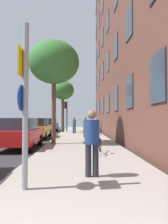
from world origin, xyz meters
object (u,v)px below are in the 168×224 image
object	(u,v)px
sign_post	(24,98)
tree_far	(63,91)
bicycle_0	(99,145)
bicycle_2	(95,132)
traffic_light	(66,111)
tree_near	(54,63)
pedestrian_1	(85,126)
bicycle_1	(95,135)
car_3	(50,125)
car_1	(20,133)
car_2	(37,128)
pedestrian_2	(74,124)
pedestrian_0	(92,139)

from	to	relation	value
sign_post	tree_far	distance (m)	18.38
bicycle_0	bicycle_2	xyz separation A→B (m)	(0.62, 8.66, 0.00)
sign_post	bicycle_0	distance (m)	5.06
bicycle_0	traffic_light	bearing A→B (deg)	98.18
tree_near	pedestrian_1	bearing A→B (deg)	63.41
bicycle_1	tree_near	bearing A→B (deg)	-152.18
bicycle_2	car_3	size ratio (longest dim) A/B	0.39
bicycle_1	bicycle_2	distance (m)	3.88
bicycle_2	sign_post	bearing A→B (deg)	-101.55
traffic_light	pedestrian_1	size ratio (longest dim) A/B	2.19
tree_near	car_1	world-z (taller)	tree_near
tree_near	bicycle_1	world-z (taller)	tree_near
car_2	traffic_light	bearing A→B (deg)	76.40
bicycle_0	pedestrian_2	distance (m)	11.83
tree_near	pedestrian_0	xyz separation A→B (m)	(1.78, -6.90, -3.83)
pedestrian_0	pedestrian_1	size ratio (longest dim) A/B	1.06
tree_near	pedestrian_1	size ratio (longest dim) A/B	3.81
sign_post	tree_far	xyz separation A→B (m)	(-0.47, 18.19, 2.60)
tree_near	bicycle_1	bearing A→B (deg)	27.82
sign_post	car_2	world-z (taller)	sign_post
car_1	bicycle_2	bearing A→B (deg)	54.32
bicycle_0	bicycle_2	distance (m)	8.68
tree_near	car_3	world-z (taller)	tree_near
traffic_light	tree_near	xyz separation A→B (m)	(-0.06, -12.20, 2.40)
car_1	car_2	bearing A→B (deg)	91.88
traffic_light	bicycle_0	size ratio (longest dim) A/B	2.18
bicycle_0	pedestrian_0	size ratio (longest dim) A/B	0.94
bicycle_0	car_1	xyz separation A→B (m)	(-3.96, 2.28, 0.37)
bicycle_2	car_2	xyz separation A→B (m)	(-4.76, -0.84, 0.37)
bicycle_1	pedestrian_1	bearing A→B (deg)	101.28
tree_near	pedestrian_2	distance (m)	9.25
bicycle_0	pedestrian_2	world-z (taller)	pedestrian_2
pedestrian_0	pedestrian_1	xyz separation A→B (m)	(0.25, 10.95, -0.06)
sign_post	bicycle_1	bearing A→B (deg)	75.95
traffic_light	bicycle_0	bearing A→B (deg)	-81.82
traffic_light	tree_far	distance (m)	2.80
car_3	traffic_light	bearing A→B (deg)	-23.10
sign_post	car_2	xyz separation A→B (m)	(-2.10, 12.18, -1.21)
pedestrian_1	car_3	bearing A→B (deg)	113.96
traffic_light	car_3	size ratio (longest dim) A/B	0.85
bicycle_1	bicycle_0	bearing A→B (deg)	-93.01
tree_near	bicycle_0	size ratio (longest dim) A/B	3.80
tree_far	car_1	size ratio (longest dim) A/B	1.37
bicycle_1	bicycle_2	bearing A→B (deg)	84.52
tree_far	traffic_light	bearing A→B (deg)	81.82
bicycle_2	pedestrian_1	xyz separation A→B (m)	(-0.91, -1.17, 0.56)
tree_near	pedestrian_0	world-z (taller)	tree_near
sign_post	pedestrian_0	world-z (taller)	sign_post
tree_far	pedestrian_1	distance (m)	7.63
sign_post	traffic_light	world-z (taller)	sign_post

